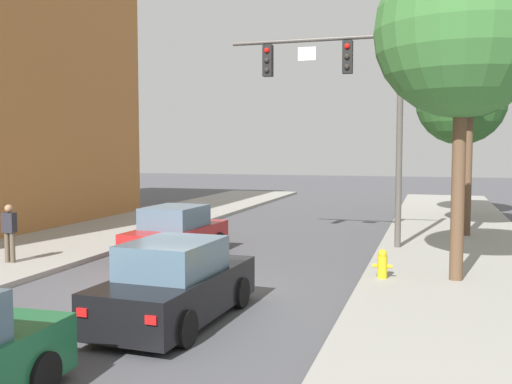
{
  "coord_description": "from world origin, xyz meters",
  "views": [
    {
      "loc": [
        5.65,
        -12.12,
        3.35
      ],
      "look_at": [
        0.39,
        5.15,
        2.0
      ],
      "focal_mm": 40.82,
      "sensor_mm": 36.0,
      "label": 1
    }
  ],
  "objects_px": {
    "fire_hydrant": "(382,264)",
    "street_tree_nearest": "(462,31)",
    "car_following_black": "(176,285)",
    "street_tree_second": "(470,66)",
    "car_lead_red": "(177,234)",
    "street_tree_third": "(461,100)",
    "traffic_signal_mast": "(351,89)",
    "pedestrian_sidewalk_left_walker": "(9,230)"
  },
  "relations": [
    {
      "from": "car_lead_red",
      "to": "street_tree_second",
      "type": "relative_size",
      "value": 0.53
    },
    {
      "from": "car_lead_red",
      "to": "fire_hydrant",
      "type": "distance_m",
      "value": 6.58
    },
    {
      "from": "fire_hydrant",
      "to": "street_tree_nearest",
      "type": "relative_size",
      "value": 0.09
    },
    {
      "from": "car_following_black",
      "to": "street_tree_second",
      "type": "xyz_separation_m",
      "value": [
        5.92,
        12.55,
        5.62
      ]
    },
    {
      "from": "street_tree_second",
      "to": "street_tree_third",
      "type": "height_order",
      "value": "street_tree_second"
    },
    {
      "from": "street_tree_nearest",
      "to": "street_tree_third",
      "type": "xyz_separation_m",
      "value": [
        0.62,
        14.28,
        -0.51
      ]
    },
    {
      "from": "fire_hydrant",
      "to": "street_tree_nearest",
      "type": "height_order",
      "value": "street_tree_nearest"
    },
    {
      "from": "traffic_signal_mast",
      "to": "pedestrian_sidewalk_left_walker",
      "type": "height_order",
      "value": "traffic_signal_mast"
    },
    {
      "from": "car_following_black",
      "to": "pedestrian_sidewalk_left_walker",
      "type": "height_order",
      "value": "pedestrian_sidewalk_left_walker"
    },
    {
      "from": "car_following_black",
      "to": "street_tree_second",
      "type": "height_order",
      "value": "street_tree_second"
    },
    {
      "from": "pedestrian_sidewalk_left_walker",
      "to": "car_lead_red",
      "type": "bearing_deg",
      "value": 35.59
    },
    {
      "from": "fire_hydrant",
      "to": "pedestrian_sidewalk_left_walker",
      "type": "bearing_deg",
      "value": -174.22
    },
    {
      "from": "car_following_black",
      "to": "street_tree_third",
      "type": "distance_m",
      "value": 20.46
    },
    {
      "from": "pedestrian_sidewalk_left_walker",
      "to": "street_tree_third",
      "type": "distance_m",
      "value": 20.56
    },
    {
      "from": "street_tree_nearest",
      "to": "street_tree_second",
      "type": "relative_size",
      "value": 0.99
    },
    {
      "from": "car_lead_red",
      "to": "street_tree_second",
      "type": "distance_m",
      "value": 12.21
    },
    {
      "from": "street_tree_nearest",
      "to": "traffic_signal_mast",
      "type": "bearing_deg",
      "value": 125.98
    },
    {
      "from": "traffic_signal_mast",
      "to": "street_tree_second",
      "type": "distance_m",
      "value": 5.25
    },
    {
      "from": "traffic_signal_mast",
      "to": "fire_hydrant",
      "type": "bearing_deg",
      "value": -72.69
    },
    {
      "from": "pedestrian_sidewalk_left_walker",
      "to": "street_tree_nearest",
      "type": "distance_m",
      "value": 13.03
    },
    {
      "from": "car_lead_red",
      "to": "pedestrian_sidewalk_left_walker",
      "type": "xyz_separation_m",
      "value": [
        -3.85,
        -2.76,
        0.34
      ]
    },
    {
      "from": "car_following_black",
      "to": "street_tree_nearest",
      "type": "height_order",
      "value": "street_tree_nearest"
    },
    {
      "from": "street_tree_nearest",
      "to": "street_tree_third",
      "type": "relative_size",
      "value": 1.07
    },
    {
      "from": "pedestrian_sidewalk_left_walker",
      "to": "traffic_signal_mast",
      "type": "bearing_deg",
      "value": 33.73
    },
    {
      "from": "street_tree_nearest",
      "to": "street_tree_second",
      "type": "distance_m",
      "value": 7.88
    },
    {
      "from": "car_following_black",
      "to": "car_lead_red",
      "type": "bearing_deg",
      "value": 114.58
    },
    {
      "from": "traffic_signal_mast",
      "to": "fire_hydrant",
      "type": "height_order",
      "value": "traffic_signal_mast"
    },
    {
      "from": "traffic_signal_mast",
      "to": "pedestrian_sidewalk_left_walker",
      "type": "distance_m",
      "value": 11.29
    },
    {
      "from": "car_following_black",
      "to": "street_tree_nearest",
      "type": "distance_m",
      "value": 8.9
    },
    {
      "from": "street_tree_nearest",
      "to": "street_tree_third",
      "type": "distance_m",
      "value": 14.3
    },
    {
      "from": "traffic_signal_mast",
      "to": "pedestrian_sidewalk_left_walker",
      "type": "bearing_deg",
      "value": -146.27
    },
    {
      "from": "fire_hydrant",
      "to": "street_tree_third",
      "type": "bearing_deg",
      "value": 80.85
    },
    {
      "from": "car_lead_red",
      "to": "car_following_black",
      "type": "xyz_separation_m",
      "value": [
        2.78,
        -6.09,
        0.0
      ]
    },
    {
      "from": "traffic_signal_mast",
      "to": "street_tree_second",
      "type": "xyz_separation_m",
      "value": [
        3.85,
        3.41,
        1.04
      ]
    },
    {
      "from": "fire_hydrant",
      "to": "street_tree_nearest",
      "type": "bearing_deg",
      "value": 10.98
    },
    {
      "from": "fire_hydrant",
      "to": "car_following_black",
      "type": "bearing_deg",
      "value": -129.22
    },
    {
      "from": "street_tree_third",
      "to": "fire_hydrant",
      "type": "bearing_deg",
      "value": -99.15
    },
    {
      "from": "traffic_signal_mast",
      "to": "street_tree_nearest",
      "type": "xyz_separation_m",
      "value": [
        3.23,
        -4.44,
        0.82
      ]
    },
    {
      "from": "car_lead_red",
      "to": "car_following_black",
      "type": "bearing_deg",
      "value": -65.42
    },
    {
      "from": "car_following_black",
      "to": "fire_hydrant",
      "type": "bearing_deg",
      "value": 50.78
    },
    {
      "from": "fire_hydrant",
      "to": "street_tree_second",
      "type": "bearing_deg",
      "value": 73.93
    },
    {
      "from": "traffic_signal_mast",
      "to": "fire_hydrant",
      "type": "xyz_separation_m",
      "value": [
        1.49,
        -4.78,
        -4.79
      ]
    }
  ]
}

